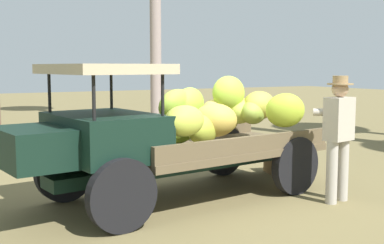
# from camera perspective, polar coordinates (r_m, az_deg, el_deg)

# --- Properties ---
(ground_plane) EXTENTS (60.00, 60.00, 0.00)m
(ground_plane) POSITION_cam_1_polar(r_m,az_deg,el_deg) (7.09, -2.99, -8.57)
(ground_plane) COLOR olive
(truck) EXTENTS (4.59, 2.20, 1.86)m
(truck) POSITION_cam_1_polar(r_m,az_deg,el_deg) (6.76, -2.25, -1.13)
(truck) COLOR black
(truck) RESTS_ON ground
(farmer) EXTENTS (0.52, 0.49, 1.71)m
(farmer) POSITION_cam_1_polar(r_m,az_deg,el_deg) (6.94, 16.38, -0.96)
(farmer) COLOR #B0A89C
(farmer) RESTS_ON ground
(wooden_crate) EXTENTS (0.65, 0.68, 0.39)m
(wooden_crate) POSITION_cam_1_polar(r_m,az_deg,el_deg) (8.70, 10.40, -4.57)
(wooden_crate) COLOR olive
(wooden_crate) RESTS_ON ground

